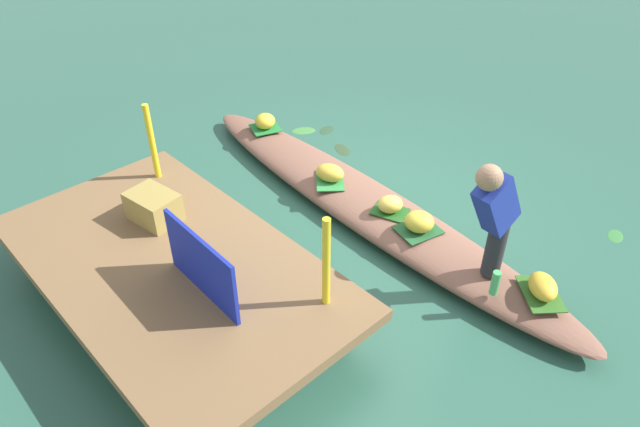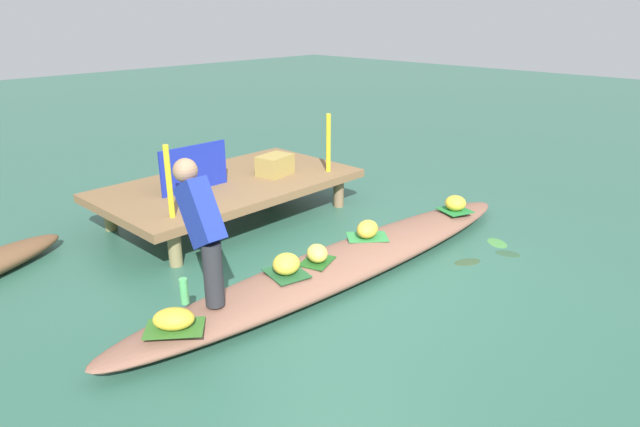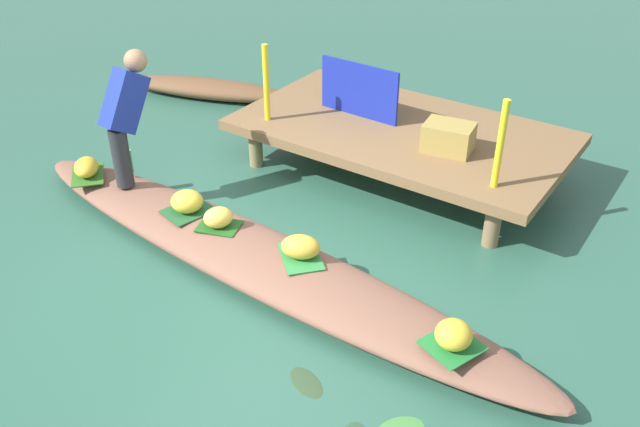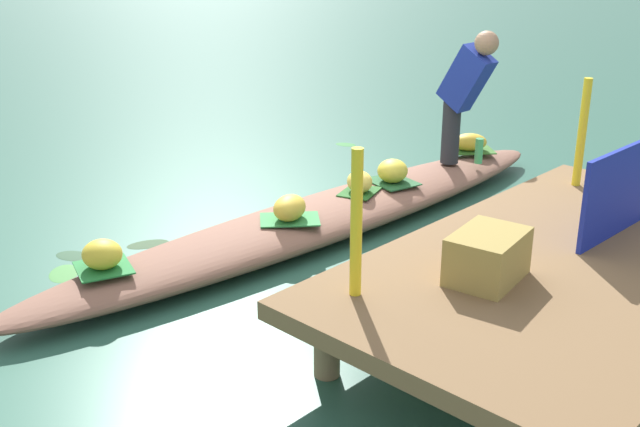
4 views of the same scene
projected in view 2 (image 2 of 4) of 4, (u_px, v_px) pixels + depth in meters
canal_water at (345, 273)px, 5.64m from camera, size 40.00×40.00×0.00m
dock_platform at (229, 186)px, 6.99m from camera, size 3.20×1.80×0.49m
vendor_boat at (346, 262)px, 5.59m from camera, size 5.33×1.06×0.24m
leaf_mat_0 at (317, 261)px, 5.33m from camera, size 0.41×0.35×0.01m
banana_bunch_0 at (317, 253)px, 5.30m from camera, size 0.30×0.31×0.17m
leaf_mat_1 at (455, 210)px, 6.68m from camera, size 0.42×0.43×0.01m
banana_bunch_1 at (455, 203)px, 6.64m from camera, size 0.30×0.31×0.19m
leaf_mat_2 at (175, 328)px, 4.22m from camera, size 0.52×0.50×0.01m
banana_bunch_2 at (174, 319)px, 4.19m from camera, size 0.38×0.38×0.16m
leaf_mat_3 at (367, 237)px, 5.90m from camera, size 0.51×0.50×0.01m
banana_bunch_3 at (367, 229)px, 5.86m from camera, size 0.37×0.32×0.18m
leaf_mat_4 at (287, 273)px, 5.09m from camera, size 0.41×0.45×0.01m
banana_bunch_4 at (286, 264)px, 5.06m from camera, size 0.37×0.36×0.19m
vendor_person at (202, 224)px, 4.41m from camera, size 0.21×0.53×1.19m
water_bottle at (184, 291)px, 4.54m from camera, size 0.07×0.07×0.22m
market_banner at (194, 168)px, 6.53m from camera, size 0.89×0.06×0.54m
railing_post_west at (169, 182)px, 5.63m from camera, size 0.06×0.06×0.77m
railing_post_east at (328, 143)px, 7.25m from camera, size 0.06×0.06×0.77m
produce_crate at (275, 165)px, 7.18m from camera, size 0.48×0.38×0.26m
drifting_plant_0 at (467, 262)px, 5.87m from camera, size 0.35×0.28×0.01m
drifting_plant_1 at (497, 243)px, 6.35m from camera, size 0.34×0.36×0.01m
drifting_plant_3 at (508, 254)px, 6.07m from camera, size 0.26×0.32×0.01m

